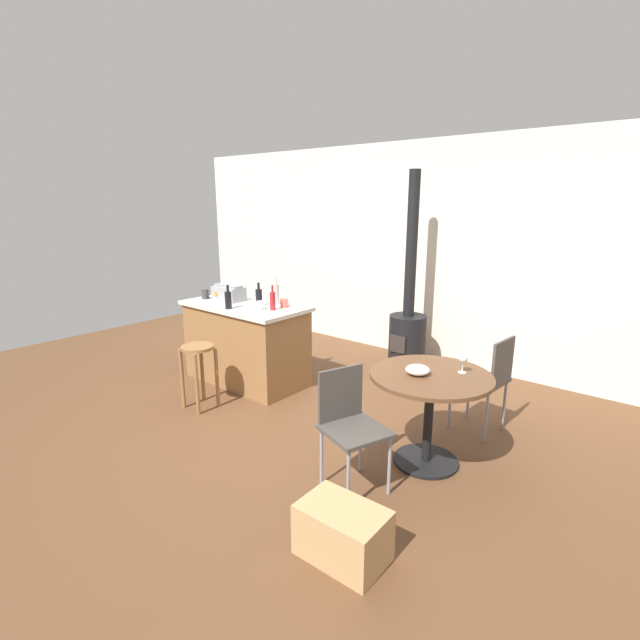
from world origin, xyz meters
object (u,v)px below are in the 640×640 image
Objects in this scene: wine_glass at (463,359)px; serving_bowl at (418,370)px; folding_chair_near at (350,420)px; bottle_2 at (228,300)px; dining_table at (430,396)px; folding_chair_far at (487,376)px; bottle_3 at (276,293)px; bottle_0 at (273,300)px; cup_2 at (205,294)px; cup_1 at (260,305)px; cardboard_box at (343,533)px; toolbox at (229,293)px; wood_stove at (408,325)px; cup_0 at (284,303)px; wooden_stool at (199,363)px; cup_3 at (221,293)px; bottle_1 at (259,297)px; kitchen_island at (246,343)px.

serving_bowl is at bearing -134.56° from wine_glass.
folding_chair_near is 3.37× the size of bottle_2.
folding_chair_far is (0.15, 0.78, -0.04)m from dining_table.
dining_table is at bearing -13.24° from bottle_3.
bottle_0 is 2.17× the size of cup_2.
cup_1 is 0.81× the size of wine_glass.
serving_bowl reaches higher than cardboard_box.
cardboard_box is (2.21, -1.71, -0.85)m from bottle_3.
cup_1 is 2.67m from cardboard_box.
folding_chair_near is at bearing -20.88° from toolbox.
wood_stove is 12.90× the size of serving_bowl.
cup_0 reaches higher than wine_glass.
wooden_stool is 5.46× the size of cup_1.
cup_0 is 0.83× the size of wine_glass.
dining_table is 7.62× the size of cup_0.
cup_3 is 3.49m from cardboard_box.
cup_2 is (-1.02, -0.25, 0.01)m from cup_0.
bottle_3 is (-0.94, -1.26, 0.45)m from wood_stove.
folding_chair_near is 2.54m from wood_stove.
dining_table is at bearing -12.33° from cup_0.
wood_stove is (-1.18, 1.76, -0.01)m from dining_table.
cup_0 reaches higher than folding_chair_far.
serving_bowl is at bearing -4.66° from cup_2.
cup_0 is 1.03× the size of cup_1.
bottle_2 is 2.10× the size of cup_2.
cardboard_box is at bearing -66.75° from wood_stove.
cup_3 is (-0.74, 0.08, -0.06)m from bottle_1.
bottle_0 reaches higher than cup_3.
wooden_stool is 1.11m from cup_2.
cup_0 is at bearing 19.15° from kitchen_island.
folding_chair_far is 2.94× the size of bottle_3.
dining_table is 7.51× the size of cup_3.
toolbox reaches higher than wine_glass.
toolbox reaches higher than serving_bowl.
bottle_0 is 1.03× the size of bottle_2.
kitchen_island is 2.38m from dining_table.
toolbox reaches higher than folding_chair_near.
toolbox is at bearing 173.87° from dining_table.
cardboard_box is at bearing -36.00° from bottle_0.
cup_1 is (-1.75, 0.80, 0.43)m from folding_chair_near.
folding_chair_near is 1.91m from bottle_0.
bottle_0 reaches higher than bottle_1.
bottle_0 is 0.52× the size of cardboard_box.
bottle_3 is 2.92m from cardboard_box.
folding_chair_far is 2.63m from bottle_2.
bottle_3 is at bearing 74.07° from bottle_1.
cup_2 is at bearing -179.78° from wine_glass.
cup_2 is at bearing -94.82° from cup_3.
bottle_3 reaches higher than cardboard_box.
dining_table is 1.83× the size of cardboard_box.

